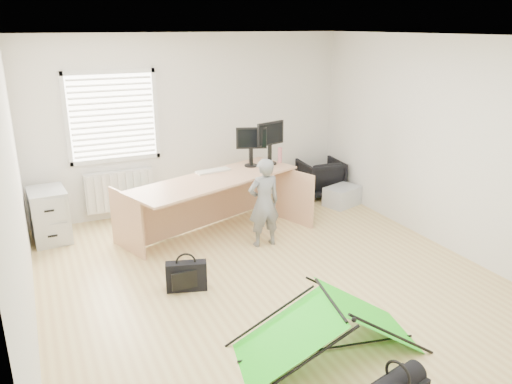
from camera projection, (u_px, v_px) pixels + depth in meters
name	position (u px, v px, depth m)	size (l,w,h in m)	color
ground	(270.00, 279.00, 5.78)	(5.50, 5.50, 0.00)	tan
back_wall	(192.00, 124.00, 7.72)	(5.00, 0.02, 2.70)	silver
window	(112.00, 117.00, 7.14)	(1.20, 0.06, 1.20)	silver
radiator	(120.00, 190.00, 7.46)	(1.00, 0.12, 0.60)	silver
desk	(216.00, 207.00, 6.86)	(2.46, 0.78, 0.84)	tan
filing_cabinet	(49.00, 215.00, 6.74)	(0.46, 0.62, 0.72)	#ACAFB2
monitor_left	(251.00, 152.00, 7.22)	(0.44, 0.10, 0.42)	black
monitor_right	(270.00, 149.00, 7.33)	(0.49, 0.11, 0.46)	black
keyboard	(213.00, 171.00, 7.02)	(0.49, 0.17, 0.02)	beige
thermos	(280.00, 155.00, 7.46)	(0.06, 0.06, 0.23)	#BB696E
office_chair	(320.00, 178.00, 8.54)	(0.67, 0.69, 0.62)	black
person	(264.00, 203.00, 6.50)	(0.44, 0.29, 1.20)	slate
kite	(329.00, 325.00, 4.45)	(1.68, 0.74, 0.52)	#1CDE15
storage_crate	(342.00, 196.00, 8.11)	(0.55, 0.39, 0.31)	#B5B9BE
tote_bag	(156.00, 220.00, 6.96)	(0.35, 0.15, 0.42)	teal
laptop_bag	(187.00, 276.00, 5.51)	(0.45, 0.13, 0.34)	black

